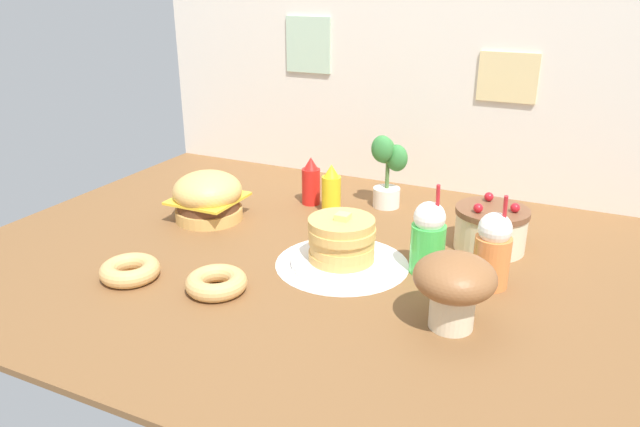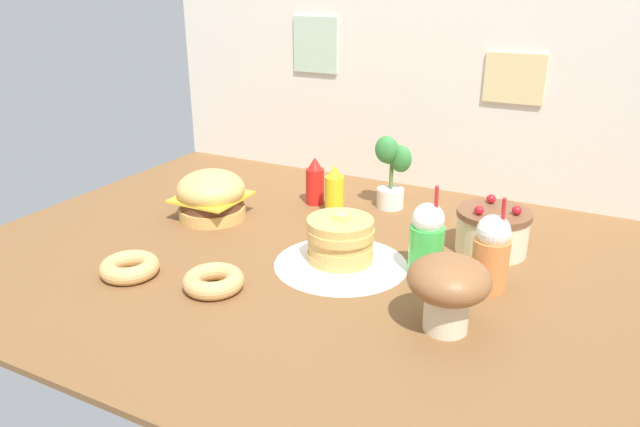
# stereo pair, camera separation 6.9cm
# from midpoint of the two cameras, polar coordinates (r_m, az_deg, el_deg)

# --- Properties ---
(ground_plane) EXTENTS (2.46, 1.81, 0.02)m
(ground_plane) POSITION_cam_midpoint_polar(r_m,az_deg,el_deg) (2.09, -1.28, -4.38)
(ground_plane) COLOR brown
(back_wall) EXTENTS (2.46, 0.04, 0.97)m
(back_wall) POSITION_cam_midpoint_polar(r_m,az_deg,el_deg) (2.75, 7.24, 12.67)
(back_wall) COLOR silver
(back_wall) RESTS_ON ground_plane
(doily_mat) EXTENTS (0.45, 0.45, 0.00)m
(doily_mat) POSITION_cam_midpoint_polar(r_m,az_deg,el_deg) (2.03, 1.14, -4.81)
(doily_mat) COLOR white
(doily_mat) RESTS_ON ground_plane
(burger) EXTENTS (0.27, 0.27, 0.20)m
(burger) POSITION_cam_midpoint_polar(r_m,az_deg,el_deg) (2.42, -11.45, 1.55)
(burger) COLOR #DBA859
(burger) RESTS_ON ground_plane
(pancake_stack) EXTENTS (0.35, 0.35, 0.18)m
(pancake_stack) POSITION_cam_midpoint_polar(r_m,az_deg,el_deg) (2.00, 1.11, -2.91)
(pancake_stack) COLOR white
(pancake_stack) RESTS_ON doily_mat
(layer_cake) EXTENTS (0.26, 0.26, 0.19)m
(layer_cake) POSITION_cam_midpoint_polar(r_m,az_deg,el_deg) (2.19, 15.10, -1.38)
(layer_cake) COLOR beige
(layer_cake) RESTS_ON ground_plane
(ketchup_bottle) EXTENTS (0.08, 0.08, 0.21)m
(ketchup_bottle) POSITION_cam_midpoint_polar(r_m,az_deg,el_deg) (2.54, -1.65, 2.98)
(ketchup_bottle) COLOR red
(ketchup_bottle) RESTS_ON ground_plane
(mustard_bottle) EXTENTS (0.08, 0.08, 0.21)m
(mustard_bottle) POSITION_cam_midpoint_polar(r_m,az_deg,el_deg) (2.44, 0.27, 2.21)
(mustard_bottle) COLOR yellow
(mustard_bottle) RESTS_ON ground_plane
(cream_soda_cup) EXTENTS (0.11, 0.11, 0.31)m
(cream_soda_cup) POSITION_cam_midpoint_polar(r_m,az_deg,el_deg) (1.96, 9.29, -2.32)
(cream_soda_cup) COLOR green
(cream_soda_cup) RESTS_ON ground_plane
(orange_float_cup) EXTENTS (0.11, 0.11, 0.31)m
(orange_float_cup) POSITION_cam_midpoint_polar(r_m,az_deg,el_deg) (1.91, 15.15, -3.42)
(orange_float_cup) COLOR orange
(orange_float_cup) RESTS_ON ground_plane
(donut_pink_glaze) EXTENTS (0.19, 0.19, 0.06)m
(donut_pink_glaze) POSITION_cam_midpoint_polar(r_m,az_deg,el_deg) (2.03, -18.62, -5.12)
(donut_pink_glaze) COLOR tan
(donut_pink_glaze) RESTS_ON ground_plane
(donut_chocolate) EXTENTS (0.19, 0.19, 0.06)m
(donut_chocolate) POSITION_cam_midpoint_polar(r_m,az_deg,el_deg) (1.89, -10.91, -6.46)
(donut_chocolate) COLOR tan
(donut_chocolate) RESTS_ON ground_plane
(potted_plant) EXTENTS (0.15, 0.12, 0.31)m
(potted_plant) POSITION_cam_midpoint_polar(r_m,az_deg,el_deg) (2.50, 5.64, 4.29)
(potted_plant) COLOR white
(potted_plant) RESTS_ON ground_plane
(mushroom_stool) EXTENTS (0.23, 0.23, 0.22)m
(mushroom_stool) POSITION_cam_midpoint_polar(r_m,az_deg,el_deg) (1.66, 11.51, -6.59)
(mushroom_stool) COLOR beige
(mushroom_stool) RESTS_ON ground_plane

